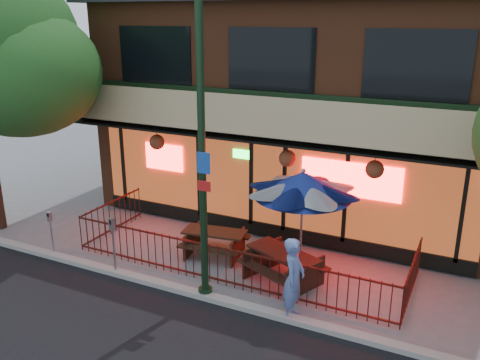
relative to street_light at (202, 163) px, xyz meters
The scene contains 11 objects.
ground 3.17m from the street_light, 90.34° to the left, with size 80.00×80.00×0.00m, color gray.
curb 3.09m from the street_light, 91.40° to the right, with size 80.00×0.25×0.12m, color #999993.
restaurant_building 7.58m from the street_light, 90.02° to the left, with size 12.96×9.49×8.05m.
patio_fence 2.68m from the street_light, 90.15° to the left, with size 8.44×2.62×1.00m.
street_light is the anchor object (origin of this frame).
picnic_table_left 3.39m from the street_light, 112.83° to the left, with size 1.82×1.50×0.70m.
picnic_table_right 3.27m from the street_light, 46.24° to the left, with size 2.20×1.97×0.77m.
patio_umbrella 2.71m from the street_light, 53.69° to the left, with size 2.34×2.34×2.67m.
pedestrian 3.06m from the street_light, ahead, with size 0.66×0.44×1.81m, color #5D77BB.
parking_meter_near 3.29m from the street_light, behind, with size 0.16×0.15×1.48m.
parking_meter_far 5.17m from the street_light, behind, with size 0.12×0.11×1.24m.
Camera 1 is at (5.18, -9.20, 6.07)m, focal length 38.00 mm.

